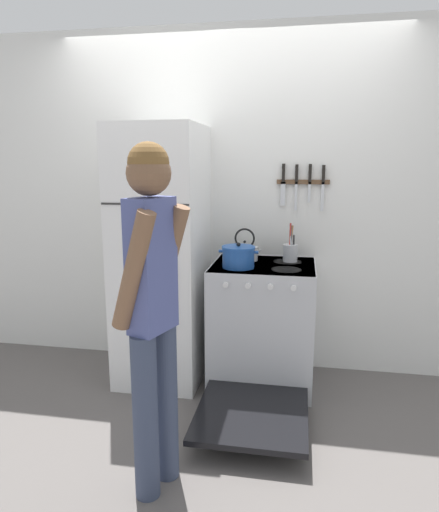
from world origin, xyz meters
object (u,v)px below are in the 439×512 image
at_px(tea_kettle, 245,251).
at_px(utensil_jar, 290,252).
at_px(stove_range, 262,326).
at_px(dutch_oven_pot, 238,257).
at_px(refrigerator, 162,256).
at_px(person, 153,302).

distance_m(tea_kettle, utensil_jar, 0.33).
xyz_separation_m(stove_range, utensil_jar, (0.18, 0.17, 0.51)).
height_order(dutch_oven_pot, tea_kettle, tea_kettle).
height_order(refrigerator, dutch_oven_pot, refrigerator).
bearing_deg(refrigerator, utensil_jar, 9.38).
distance_m(refrigerator, person, 1.21).
height_order(stove_range, utensil_jar, utensil_jar).
bearing_deg(utensil_jar, dutch_oven_pot, -143.16).
height_order(refrigerator, person, refrigerator).
xyz_separation_m(dutch_oven_pot, person, (-0.25, -1.07, -0.00)).
xyz_separation_m(stove_range, dutch_oven_pot, (-0.16, -0.09, 0.52)).
bearing_deg(dutch_oven_pot, refrigerator, 169.63).
distance_m(dutch_oven_pot, person, 1.09).
bearing_deg(stove_range, person, -109.65).
bearing_deg(tea_kettle, refrigerator, -166.11).
distance_m(refrigerator, stove_range, 0.88).
distance_m(stove_range, person, 1.33).
relative_size(refrigerator, tea_kettle, 7.63).
height_order(stove_range, tea_kettle, tea_kettle).
xyz_separation_m(tea_kettle, person, (-0.26, -1.32, 0.00)).
height_order(refrigerator, tea_kettle, refrigerator).
height_order(refrigerator, utensil_jar, refrigerator).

